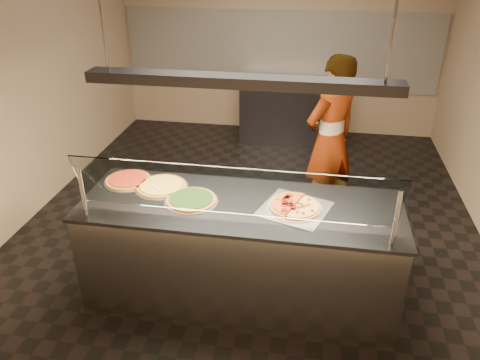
% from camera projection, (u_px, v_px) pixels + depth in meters
% --- Properties ---
extents(ground, '(5.00, 6.00, 0.02)m').
position_uv_depth(ground, '(250.00, 223.00, 5.30)').
color(ground, black).
rests_on(ground, ground).
extents(wall_back, '(5.00, 0.02, 3.00)m').
position_uv_depth(wall_back, '(280.00, 37.00, 7.24)').
color(wall_back, '#9F8566').
rests_on(wall_back, ground).
extents(wall_front, '(5.00, 0.02, 3.00)m').
position_uv_depth(wall_front, '(149.00, 302.00, 1.97)').
color(wall_front, '#9F8566').
rests_on(wall_front, ground).
extents(wall_left, '(0.02, 6.00, 3.00)m').
position_uv_depth(wall_left, '(19.00, 82.00, 4.98)').
color(wall_left, '#9F8566').
rests_on(wall_left, ground).
extents(tile_band, '(4.90, 0.02, 1.20)m').
position_uv_depth(tile_band, '(279.00, 50.00, 7.31)').
color(tile_band, silver).
rests_on(tile_band, wall_back).
extents(serving_counter, '(2.64, 0.94, 0.93)m').
position_uv_depth(serving_counter, '(241.00, 250.00, 4.04)').
color(serving_counter, '#B7B7BC').
rests_on(serving_counter, ground).
extents(sneeze_guard, '(2.40, 0.18, 0.54)m').
position_uv_depth(sneeze_guard, '(233.00, 192.00, 3.39)').
color(sneeze_guard, '#B7B7BC').
rests_on(sneeze_guard, serving_counter).
extents(perforated_tray, '(0.64, 0.64, 0.01)m').
position_uv_depth(perforated_tray, '(295.00, 208.00, 3.75)').
color(perforated_tray, silver).
rests_on(perforated_tray, serving_counter).
extents(half_pizza_pepperoni, '(0.33, 0.46, 0.05)m').
position_uv_depth(half_pizza_pepperoni, '(282.00, 204.00, 3.75)').
color(half_pizza_pepperoni, brown).
rests_on(half_pizza_pepperoni, perforated_tray).
extents(half_pizza_sausage, '(0.33, 0.46, 0.04)m').
position_uv_depth(half_pizza_sausage, '(307.00, 207.00, 3.73)').
color(half_pizza_sausage, brown).
rests_on(half_pizza_sausage, perforated_tray).
extents(pizza_spinach, '(0.44, 0.44, 0.03)m').
position_uv_depth(pizza_spinach, '(191.00, 199.00, 3.86)').
color(pizza_spinach, silver).
rests_on(pizza_spinach, serving_counter).
extents(pizza_cheese, '(0.46, 0.46, 0.03)m').
position_uv_depth(pizza_cheese, '(162.00, 186.00, 4.07)').
color(pizza_cheese, silver).
rests_on(pizza_cheese, serving_counter).
extents(pizza_tomato, '(0.42, 0.42, 0.03)m').
position_uv_depth(pizza_tomato, '(128.00, 179.00, 4.18)').
color(pizza_tomato, silver).
rests_on(pizza_tomato, serving_counter).
extents(pizza_spatula, '(0.29, 0.17, 0.02)m').
position_uv_depth(pizza_spatula, '(163.00, 189.00, 3.99)').
color(pizza_spatula, '#B7B7BC').
rests_on(pizza_spatula, pizza_spinach).
extents(prep_table, '(1.50, 0.74, 0.93)m').
position_uv_depth(prep_table, '(289.00, 111.00, 7.28)').
color(prep_table, '#2D2D31').
rests_on(prep_table, ground).
extents(worker, '(0.79, 0.79, 1.86)m').
position_uv_depth(worker, '(330.00, 141.00, 5.02)').
color(worker, '#302E34').
rests_on(worker, ground).
extents(heat_lamp_housing, '(2.30, 0.18, 0.08)m').
position_uv_depth(heat_lamp_housing, '(241.00, 81.00, 3.35)').
color(heat_lamp_housing, '#2D2D31').
rests_on(heat_lamp_housing, ceiling).
extents(lamp_rod_right, '(0.02, 0.02, 1.01)m').
position_uv_depth(lamp_rod_right, '(397.00, 4.00, 2.95)').
color(lamp_rod_right, '#B7B7BC').
rests_on(lamp_rod_right, ceiling).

